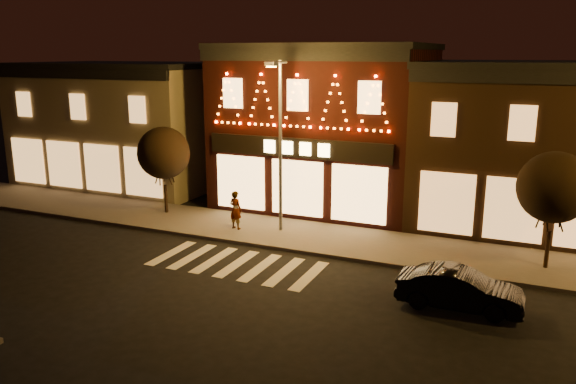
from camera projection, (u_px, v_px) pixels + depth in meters
The scene contains 10 objects.
ground at pixel (177, 305), 18.26m from camera, with size 120.00×120.00×0.00m, color black.
sidewalk_far at pixel (322, 238), 24.57m from camera, with size 44.00×4.00×0.15m, color #47423D.
building_left at pixel (128, 123), 34.92m from camera, with size 12.20×8.28×7.30m.
building_pulp at pixel (327, 126), 29.69m from camera, with size 10.20×8.34×8.30m.
building_right_a at pixel (523, 145), 26.08m from camera, with size 9.20×8.28×7.50m.
streetlamp_mid at pixel (279, 134), 24.25m from camera, with size 0.62×1.70×7.42m.
tree_left at pixel (164, 153), 27.62m from camera, with size 2.55×2.55×4.26m.
tree_right at pixel (554, 188), 20.35m from camera, with size 2.59×2.59×4.33m.
dark_sedan at pixel (460, 289), 17.89m from camera, with size 1.35×3.87×1.27m, color black.
pedestrian at pixel (236, 210), 25.48m from camera, with size 0.64×0.42×1.75m, color gray.
Camera 1 is at (10.08, -14.00, 7.87)m, focal length 35.56 mm.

